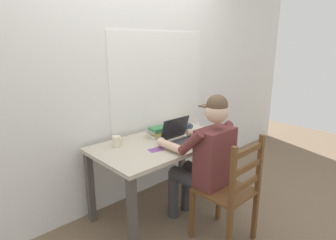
# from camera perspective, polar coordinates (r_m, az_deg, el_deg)

# --- Properties ---
(ground_plane) EXTENTS (8.00, 8.00, 0.00)m
(ground_plane) POSITION_cam_1_polar(r_m,az_deg,el_deg) (3.05, -1.04, -17.44)
(ground_plane) COLOR brown
(back_wall) EXTENTS (6.00, 0.08, 2.60)m
(back_wall) POSITION_cam_1_polar(r_m,az_deg,el_deg) (2.94, -7.12, 8.30)
(back_wall) COLOR silver
(back_wall) RESTS_ON ground
(desk) EXTENTS (1.33, 0.76, 0.73)m
(desk) POSITION_cam_1_polar(r_m,az_deg,el_deg) (2.75, -1.10, -6.30)
(desk) COLOR #BCB29E
(desk) RESTS_ON ground
(seated_person) EXTENTS (0.50, 0.60, 1.25)m
(seated_person) POSITION_cam_1_polar(r_m,az_deg,el_deg) (2.50, 7.40, -7.31)
(seated_person) COLOR brown
(seated_person) RESTS_ON ground
(wooden_chair) EXTENTS (0.42, 0.42, 0.95)m
(wooden_chair) POSITION_cam_1_polar(r_m,az_deg,el_deg) (2.45, 12.43, -13.91)
(wooden_chair) COLOR brown
(wooden_chair) RESTS_ON ground
(laptop) EXTENTS (0.33, 0.30, 0.23)m
(laptop) POSITION_cam_1_polar(r_m,az_deg,el_deg) (2.68, 2.71, -3.49)
(laptop) COLOR #232328
(laptop) RESTS_ON desk
(computer_mouse) EXTENTS (0.06, 0.10, 0.03)m
(computer_mouse) POSITION_cam_1_polar(r_m,az_deg,el_deg) (2.85, 6.95, -3.18)
(computer_mouse) COLOR #232328
(computer_mouse) RESTS_ON desk
(coffee_mug_white) EXTENTS (0.11, 0.08, 0.10)m
(coffee_mug_white) POSITION_cam_1_polar(r_m,az_deg,el_deg) (2.63, -10.25, -4.21)
(coffee_mug_white) COLOR beige
(coffee_mug_white) RESTS_ON desk
(coffee_mug_dark) EXTENTS (0.11, 0.07, 0.09)m
(coffee_mug_dark) POSITION_cam_1_polar(r_m,az_deg,el_deg) (3.01, 4.10, -1.57)
(coffee_mug_dark) COLOR #2D384C
(coffee_mug_dark) RESTS_ON desk
(book_stack_main) EXTENTS (0.20, 0.16, 0.10)m
(book_stack_main) POSITION_cam_1_polar(r_m,az_deg,el_deg) (2.84, -2.00, -2.35)
(book_stack_main) COLOR white
(book_stack_main) RESTS_ON desk
(paper_pile_near_laptop) EXTENTS (0.24, 0.23, 0.01)m
(paper_pile_near_laptop) POSITION_cam_1_polar(r_m,az_deg,el_deg) (2.88, 7.21, -3.26)
(paper_pile_near_laptop) COLOR white
(paper_pile_near_laptop) RESTS_ON desk
(landscape_photo_print) EXTENTS (0.15, 0.12, 0.00)m
(landscape_photo_print) POSITION_cam_1_polar(r_m,az_deg,el_deg) (2.52, -2.46, -6.00)
(landscape_photo_print) COLOR #7A4293
(landscape_photo_print) RESTS_ON desk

